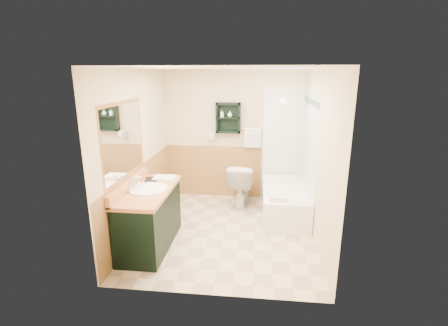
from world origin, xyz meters
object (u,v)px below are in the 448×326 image
bathtub (284,201)px  toilet (242,185)px  hair_dryer (212,136)px  vanity (150,218)px  wall_shelf (228,118)px  soap_bottle_b (230,115)px  vanity_book (145,173)px  soap_bottle_a (222,115)px

bathtub → toilet: bearing=155.4°
hair_dryer → bathtub: bearing=-28.6°
vanity → toilet: vanity is taller
wall_shelf → vanity: bearing=-114.8°
vanity → soap_bottle_b: size_ratio=11.71×
toilet → vanity_book: (-1.35, -1.21, 0.56)m
bathtub → vanity_book: bearing=-157.2°
hair_dryer → vanity: hair_dryer is taller
vanity → bathtub: bearing=32.8°
vanity → hair_dryer: bearing=73.1°
wall_shelf → bathtub: bearing=-34.2°
wall_shelf → soap_bottle_a: size_ratio=4.42×
hair_dryer → vanity_book: size_ratio=1.05×
hair_dryer → toilet: (0.59, -0.38, -0.81)m
soap_bottle_a → vanity_book: bearing=-121.2°
wall_shelf → vanity_book: wall_shelf is taller
vanity_book → soap_bottle_b: soap_bottle_b is taller
bathtub → soap_bottle_b: soap_bottle_b is taller
bathtub → soap_bottle_a: size_ratio=12.05×
soap_bottle_b → soap_bottle_a: bearing=180.0°
toilet → vanity_book: bearing=46.9°
wall_shelf → toilet: bearing=-51.5°
wall_shelf → soap_bottle_b: size_ratio=4.93×
toilet → soap_bottle_b: (-0.25, 0.35, 1.22)m
vanity_book → soap_bottle_b: (1.09, 1.57, 0.66)m
toilet → vanity_book: vanity_book is taller
hair_dryer → soap_bottle_b: 0.53m
vanity_book → soap_bottle_a: soap_bottle_a is taller
vanity → vanity_book: size_ratio=5.69×
bathtub → soap_bottle_a: soap_bottle_a is taller
wall_shelf → soap_bottle_a: bearing=-177.4°
vanity → vanity_book: 0.66m
vanity_book → soap_bottle_b: size_ratio=2.06×
bathtub → vanity_book: size_ratio=6.53×
toilet → soap_bottle_a: bearing=-36.8°
wall_shelf → vanity: 2.42m
bathtub → soap_bottle_b: (-0.99, 0.69, 1.37)m
toilet → wall_shelf: bearing=-46.6°
hair_dryer → vanity: bearing=-106.9°
vanity_book → soap_bottle_a: size_ratio=1.85×
soap_bottle_a → soap_bottle_b: soap_bottle_b is taller
bathtub → soap_bottle_b: 1.83m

